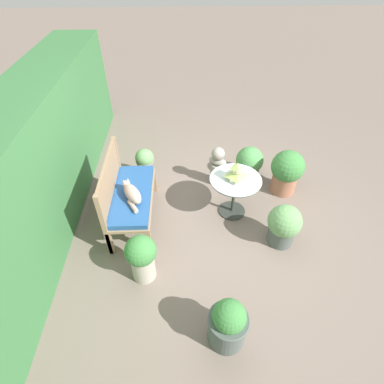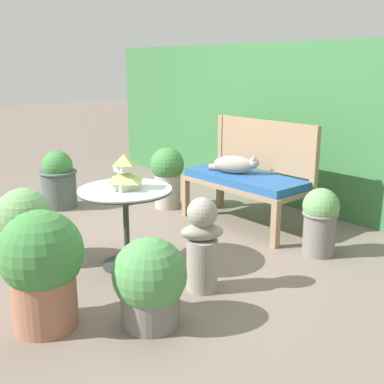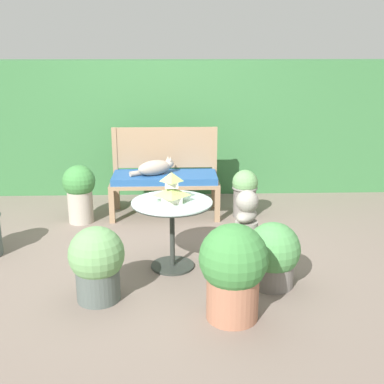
{
  "view_description": "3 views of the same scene",
  "coord_description": "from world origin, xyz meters",
  "px_view_note": "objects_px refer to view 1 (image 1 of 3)",
  "views": [
    {
      "loc": [
        -2.96,
        0.45,
        3.19
      ],
      "look_at": [
        0.02,
        0.34,
        0.52
      ],
      "focal_mm": 28.0,
      "sensor_mm": 36.0,
      "label": 1
    },
    {
      "loc": [
        3.12,
        -2.15,
        1.53
      ],
      "look_at": [
        -0.03,
        0.56,
        0.41
      ],
      "focal_mm": 45.0,
      "sensor_mm": 36.0,
      "label": 2
    },
    {
      "loc": [
        0.19,
        -4.24,
        1.91
      ],
      "look_at": [
        0.35,
        0.38,
        0.51
      ],
      "focal_mm": 45.0,
      "sensor_mm": 36.0,
      "label": 3
    }
  ],
  "objects_px": {
    "garden_bench": "(132,197)",
    "garden_bust": "(217,166)",
    "pagoda_birdhouse": "(237,172)",
    "potted_plant_path_edge": "(287,171)",
    "potted_plant_patio_mid": "(284,225)",
    "potted_plant_table_far": "(145,163)",
    "cat": "(132,193)",
    "patio_table": "(235,186)",
    "potted_plant_bench_left": "(142,257)",
    "potted_plant_hedge_corner": "(249,163)",
    "potted_plant_table_near": "(228,324)"
  },
  "relations": [
    {
      "from": "garden_bench",
      "to": "garden_bust",
      "type": "bearing_deg",
      "value": -58.08
    },
    {
      "from": "potted_plant_hedge_corner",
      "to": "potted_plant_table_near",
      "type": "height_order",
      "value": "potted_plant_table_near"
    },
    {
      "from": "patio_table",
      "to": "potted_plant_bench_left",
      "type": "relative_size",
      "value": 1.08
    },
    {
      "from": "patio_table",
      "to": "potted_plant_path_edge",
      "type": "distance_m",
      "value": 0.98
    },
    {
      "from": "potted_plant_hedge_corner",
      "to": "potted_plant_table_near",
      "type": "relative_size",
      "value": 0.87
    },
    {
      "from": "cat",
      "to": "potted_plant_patio_mid",
      "type": "distance_m",
      "value": 2.0
    },
    {
      "from": "patio_table",
      "to": "potted_plant_table_near",
      "type": "xyz_separation_m",
      "value": [
        -1.82,
        0.31,
        -0.18
      ]
    },
    {
      "from": "garden_bench",
      "to": "potted_plant_bench_left",
      "type": "bearing_deg",
      "value": -167.93
    },
    {
      "from": "garden_bench",
      "to": "garden_bust",
      "type": "height_order",
      "value": "garden_bust"
    },
    {
      "from": "patio_table",
      "to": "potted_plant_hedge_corner",
      "type": "relative_size",
      "value": 1.3
    },
    {
      "from": "potted_plant_bench_left",
      "to": "potted_plant_patio_mid",
      "type": "bearing_deg",
      "value": -75.31
    },
    {
      "from": "pagoda_birdhouse",
      "to": "potted_plant_path_edge",
      "type": "bearing_deg",
      "value": -63.1
    },
    {
      "from": "garden_bench",
      "to": "potted_plant_path_edge",
      "type": "relative_size",
      "value": 1.73
    },
    {
      "from": "pagoda_birdhouse",
      "to": "potted_plant_path_edge",
      "type": "relative_size",
      "value": 0.37
    },
    {
      "from": "cat",
      "to": "potted_plant_patio_mid",
      "type": "bearing_deg",
      "value": -130.83
    },
    {
      "from": "potted_plant_table_far",
      "to": "potted_plant_table_near",
      "type": "relative_size",
      "value": 0.9
    },
    {
      "from": "potted_plant_patio_mid",
      "to": "cat",
      "type": "bearing_deg",
      "value": 79.08
    },
    {
      "from": "potted_plant_hedge_corner",
      "to": "potted_plant_patio_mid",
      "type": "distance_m",
      "value": 1.42
    },
    {
      "from": "pagoda_birdhouse",
      "to": "garden_bust",
      "type": "bearing_deg",
      "value": 13.57
    },
    {
      "from": "potted_plant_bench_left",
      "to": "potted_plant_hedge_corner",
      "type": "bearing_deg",
      "value": -40.28
    },
    {
      "from": "pagoda_birdhouse",
      "to": "potted_plant_table_far",
      "type": "distance_m",
      "value": 1.62
    },
    {
      "from": "potted_plant_patio_mid",
      "to": "potted_plant_path_edge",
      "type": "bearing_deg",
      "value": -16.54
    },
    {
      "from": "patio_table",
      "to": "potted_plant_hedge_corner",
      "type": "height_order",
      "value": "patio_table"
    },
    {
      "from": "garden_bench",
      "to": "pagoda_birdhouse",
      "type": "relative_size",
      "value": 4.72
    },
    {
      "from": "potted_plant_path_edge",
      "to": "potted_plant_table_near",
      "type": "xyz_separation_m",
      "value": [
        -2.26,
        1.18,
        -0.08
      ]
    },
    {
      "from": "pagoda_birdhouse",
      "to": "potted_plant_table_far",
      "type": "relative_size",
      "value": 0.47
    },
    {
      "from": "cat",
      "to": "potted_plant_patio_mid",
      "type": "relative_size",
      "value": 0.84
    },
    {
      "from": "cat",
      "to": "garden_bust",
      "type": "relative_size",
      "value": 0.76
    },
    {
      "from": "garden_bench",
      "to": "cat",
      "type": "bearing_deg",
      "value": -165.5
    },
    {
      "from": "patio_table",
      "to": "potted_plant_path_edge",
      "type": "height_order",
      "value": "potted_plant_path_edge"
    },
    {
      "from": "potted_plant_patio_mid",
      "to": "potted_plant_table_far",
      "type": "height_order",
      "value": "potted_plant_patio_mid"
    },
    {
      "from": "garden_bust",
      "to": "potted_plant_table_far",
      "type": "bearing_deg",
      "value": 24.16
    },
    {
      "from": "garden_bust",
      "to": "potted_plant_table_near",
      "type": "distance_m",
      "value": 2.51
    },
    {
      "from": "potted_plant_patio_mid",
      "to": "potted_plant_table_far",
      "type": "bearing_deg",
      "value": 53.2
    },
    {
      "from": "cat",
      "to": "pagoda_birdhouse",
      "type": "distance_m",
      "value": 1.41
    },
    {
      "from": "potted_plant_hedge_corner",
      "to": "potted_plant_bench_left",
      "type": "distance_m",
      "value": 2.45
    },
    {
      "from": "potted_plant_patio_mid",
      "to": "garden_bust",
      "type": "bearing_deg",
      "value": 30.0
    },
    {
      "from": "cat",
      "to": "potted_plant_hedge_corner",
      "type": "relative_size",
      "value": 0.93
    },
    {
      "from": "potted_plant_hedge_corner",
      "to": "potted_plant_path_edge",
      "type": "relative_size",
      "value": 0.76
    },
    {
      "from": "patio_table",
      "to": "pagoda_birdhouse",
      "type": "relative_size",
      "value": 2.69
    },
    {
      "from": "garden_bench",
      "to": "potted_plant_path_edge",
      "type": "distance_m",
      "value": 2.34
    },
    {
      "from": "potted_plant_patio_mid",
      "to": "potted_plant_table_near",
      "type": "relative_size",
      "value": 0.96
    },
    {
      "from": "patio_table",
      "to": "potted_plant_path_edge",
      "type": "relative_size",
      "value": 0.98
    },
    {
      "from": "cat",
      "to": "garden_bust",
      "type": "height_order",
      "value": "cat"
    },
    {
      "from": "potted_plant_path_edge",
      "to": "potted_plant_hedge_corner",
      "type": "bearing_deg",
      "value": 51.64
    },
    {
      "from": "cat",
      "to": "potted_plant_table_far",
      "type": "relative_size",
      "value": 0.91
    },
    {
      "from": "potted_plant_table_far",
      "to": "potted_plant_patio_mid",
      "type": "bearing_deg",
      "value": -126.8
    },
    {
      "from": "pagoda_birdhouse",
      "to": "garden_bench",
      "type": "bearing_deg",
      "value": 93.7
    },
    {
      "from": "patio_table",
      "to": "potted_plant_table_far",
      "type": "bearing_deg",
      "value": 57.8
    },
    {
      "from": "cat",
      "to": "garden_bench",
      "type": "bearing_deg",
      "value": -15.4
    }
  ]
}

